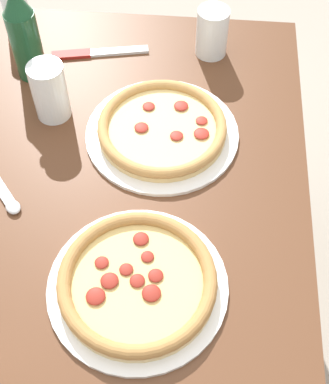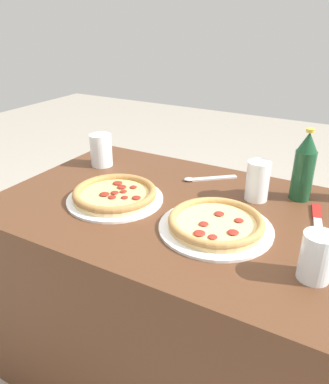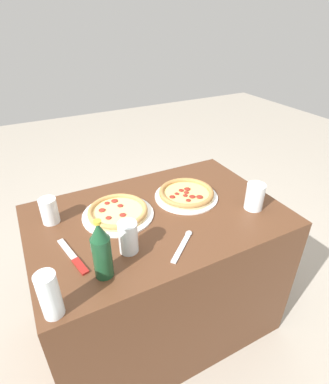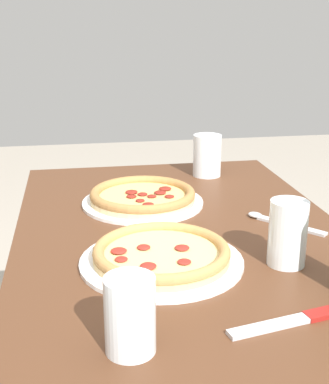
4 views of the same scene
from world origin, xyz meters
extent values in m
plane|color=#A89E8E|center=(0.00, 0.00, 0.00)|extent=(8.00, 8.00, 0.00)
cube|color=#56331E|center=(0.00, 0.00, 0.35)|extent=(1.09, 0.72, 0.71)
cylinder|color=white|center=(-0.16, 0.07, 0.71)|extent=(0.31, 0.31, 0.01)
cylinder|color=#DBB775|center=(-0.16, 0.07, 0.72)|extent=(0.26, 0.26, 0.01)
cylinder|color=#EACC7F|center=(-0.16, 0.07, 0.73)|extent=(0.23, 0.23, 0.00)
torus|color=tan|center=(-0.16, 0.07, 0.74)|extent=(0.26, 0.26, 0.02)
ellipsoid|color=maroon|center=(-0.13, 0.10, 0.74)|extent=(0.03, 0.03, 0.01)
ellipsoid|color=maroon|center=(-0.21, 0.04, 0.74)|extent=(0.03, 0.03, 0.01)
ellipsoid|color=maroon|center=(-0.15, 0.03, 0.74)|extent=(0.03, 0.03, 0.01)
ellipsoid|color=maroon|center=(-0.22, 0.10, 0.74)|extent=(0.03, 0.03, 0.01)
ellipsoid|color=maroon|center=(-0.14, 0.15, 0.74)|extent=(0.03, 0.03, 0.01)
ellipsoid|color=maroon|center=(-0.18, 0.15, 0.74)|extent=(0.02, 0.02, 0.01)
cylinder|color=white|center=(0.18, 0.06, 0.71)|extent=(0.30, 0.30, 0.01)
cylinder|color=#E5C689|center=(0.18, 0.06, 0.72)|extent=(0.26, 0.26, 0.01)
cylinder|color=#E5C170|center=(0.18, 0.06, 0.73)|extent=(0.23, 0.23, 0.00)
torus|color=#AD7A42|center=(0.18, 0.06, 0.74)|extent=(0.26, 0.26, 0.02)
ellipsoid|color=maroon|center=(0.18, 0.06, 0.74)|extent=(0.03, 0.03, 0.01)
ellipsoid|color=maroon|center=(0.14, 0.07, 0.74)|extent=(0.02, 0.02, 0.00)
ellipsoid|color=maroon|center=(0.17, 0.09, 0.74)|extent=(0.03, 0.03, 0.01)
ellipsoid|color=maroon|center=(0.19, 0.02, 0.74)|extent=(0.03, 0.03, 0.01)
ellipsoid|color=maroon|center=(0.11, 0.06, 0.74)|extent=(0.03, 0.03, 0.01)
ellipsoid|color=maroon|center=(0.16, 0.00, 0.74)|extent=(0.02, 0.02, 0.01)
ellipsoid|color=maroon|center=(0.20, 0.09, 0.74)|extent=(0.03, 0.03, 0.01)
ellipsoid|color=maroon|center=(0.17, 0.04, 0.74)|extent=(0.02, 0.02, 0.01)
ellipsoid|color=maroon|center=(0.22, 0.00, 0.74)|extent=(0.03, 0.03, 0.01)
cylinder|color=white|center=(-0.42, 0.16, 0.77)|extent=(0.07, 0.07, 0.11)
cylinder|color=black|center=(-0.42, 0.16, 0.76)|extent=(0.06, 0.06, 0.09)
cylinder|color=white|center=(-0.20, -0.16, 0.77)|extent=(0.07, 0.07, 0.12)
cylinder|color=#F4A323|center=(-0.20, -0.16, 0.76)|extent=(0.06, 0.06, 0.09)
cylinder|color=silver|center=(-0.49, -0.31, 0.75)|extent=(0.05, 0.05, 0.07)
cylinder|color=#194728|center=(-0.31, -0.23, 0.79)|extent=(0.06, 0.06, 0.16)
cone|color=#194728|center=(-0.31, -0.23, 0.90)|extent=(0.06, 0.06, 0.06)
cube|color=maroon|center=(-0.38, -0.16, 0.71)|extent=(0.04, 0.09, 0.01)
cube|color=silver|center=(-0.40, -0.05, 0.71)|extent=(0.05, 0.13, 0.01)
ellipsoid|color=silver|center=(0.05, -0.18, 0.72)|extent=(0.04, 0.04, 0.01)
camera|label=1|loc=(0.57, 0.14, 1.52)|focal=50.00mm
camera|label=2|loc=(-0.46, 0.89, 1.24)|focal=35.00mm
camera|label=3|loc=(-0.47, -0.96, 1.47)|focal=28.00mm
camera|label=4|loc=(-1.06, 0.22, 1.15)|focal=50.00mm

